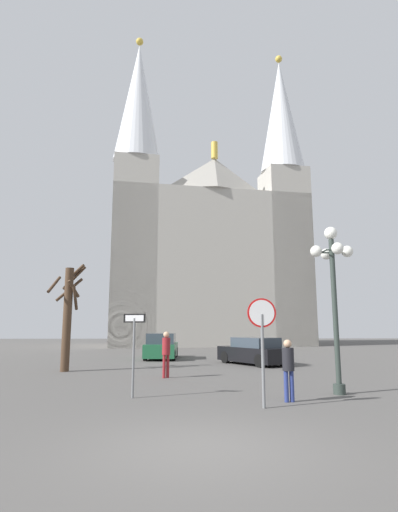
# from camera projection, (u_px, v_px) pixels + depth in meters

# --- Properties ---
(ground_plane) EXTENTS (120.00, 120.00, 0.00)m
(ground_plane) POSITION_uv_depth(u_px,v_px,m) (201.00, 448.00, 6.82)
(ground_plane) COLOR #514F4C
(cathedral) EXTENTS (21.94, 13.76, 33.23)m
(cathedral) POSITION_uv_depth(u_px,v_px,m) (208.00, 247.00, 44.79)
(cathedral) COLOR #ADA89E
(cathedral) RESTS_ON ground
(stop_sign) EXTENTS (0.75, 0.08, 2.73)m
(stop_sign) POSITION_uv_depth(u_px,v_px,m) (262.00, 330.00, 10.47)
(stop_sign) COLOR slate
(stop_sign) RESTS_ON ground
(one_way_arrow_sign) EXTENTS (0.65, 0.17, 2.37)m
(one_way_arrow_sign) POSITION_uv_depth(u_px,v_px,m) (134.00, 344.00, 11.83)
(one_way_arrow_sign) COLOR slate
(one_way_arrow_sign) RESTS_ON ground
(street_lamp) EXTENTS (1.36, 1.36, 5.14)m
(street_lamp) POSITION_uv_depth(u_px,v_px,m) (333.00, 278.00, 12.78)
(street_lamp) COLOR #2D3833
(street_lamp) RESTS_ON ground
(bare_tree) EXTENTS (1.45, 1.46, 4.91)m
(bare_tree) POSITION_uv_depth(u_px,v_px,m) (68.00, 313.00, 18.80)
(bare_tree) COLOR #473323
(bare_tree) RESTS_ON ground
(parked_car_near_black) EXTENTS (3.63, 4.46, 1.41)m
(parked_car_near_black) POSITION_uv_depth(u_px,v_px,m) (254.00, 352.00, 21.74)
(parked_car_near_black) COLOR black
(parked_car_near_black) RESTS_ON ground
(parked_car_far_green) EXTENTS (1.99, 4.36, 1.57)m
(parked_car_far_green) POSITION_uv_depth(u_px,v_px,m) (161.00, 347.00, 25.53)
(parked_car_far_green) COLOR #1E5B38
(parked_car_far_green) RESTS_ON ground
(pedestrian_walking) EXTENTS (0.32, 0.32, 1.79)m
(pedestrian_walking) POSITION_uv_depth(u_px,v_px,m) (166.00, 349.00, 16.25)
(pedestrian_walking) COLOR maroon
(pedestrian_walking) RESTS_ON ground
(pedestrian_standing) EXTENTS (0.32, 0.32, 1.65)m
(pedestrian_standing) POSITION_uv_depth(u_px,v_px,m) (288.00, 364.00, 11.14)
(pedestrian_standing) COLOR navy
(pedestrian_standing) RESTS_ON ground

